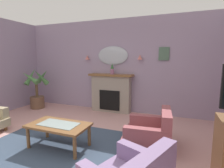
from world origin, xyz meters
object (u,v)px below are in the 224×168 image
Objects in this scene: mantel_vase_centre at (112,69)px; wall_mirror at (113,56)px; armchair_in_corner at (152,131)px; wall_sconce_left at (87,57)px; coffee_table at (59,127)px; potted_plant_tall_palm at (37,90)px; fireplace at (111,93)px; framed_picture at (164,54)px; wall_sconce_right at (140,57)px.

wall_mirror reaches higher than mantel_vase_centre.
wall_mirror is 2.81m from armchair_in_corner.
wall_sconce_left reaches higher than coffee_table.
potted_plant_tall_palm is at bearing -164.37° from wall_mirror.
potted_plant_tall_palm is (-2.40, -0.53, 0.02)m from fireplace.
mantel_vase_centre reaches higher than fireplace.
wall_mirror is at bearing 15.63° from potted_plant_tall_palm.
fireplace is 2.34m from armchair_in_corner.
fireplace is at bearing -174.23° from framed_picture.
wall_sconce_right is at bearing 0.00° from wall_sconce_left.
wall_sconce_right is 2.40m from armchair_in_corner.
mantel_vase_centre is 0.33× the size of wall_mirror.
wall_sconce_right reaches higher than potted_plant_tall_palm.
framed_picture is at bearing 5.77° from fireplace.
wall_mirror is at bearing 106.39° from mantel_vase_centre.
framed_picture reaches higher than armchair_in_corner.
fireplace is 1.38m from wall_sconce_right.
wall_sconce_left is at bearing 107.24° from coffee_table.
framed_picture reaches higher than fireplace.
mantel_vase_centre reaches higher than potted_plant_tall_palm.
fireplace is 1.15m from wall_mirror.
armchair_in_corner is 0.67× the size of potted_plant_tall_palm.
fireplace is at bearing -90.00° from wall_mirror.
potted_plant_tall_palm reaches higher than fireplace.
wall_mirror is at bearing 90.00° from fireplace.
mantel_vase_centre is at bearing -7.59° from wall_sconce_left.
fireplace is 9.71× the size of wall_sconce_right.
wall_sconce_right is at bearing -174.73° from framed_picture.
wall_mirror is 1.50m from framed_picture.
potted_plant_tall_palm is (-3.90, 1.25, 0.29)m from armchair_in_corner.
coffee_table is at bearing -110.35° from wall_sconce_right.
wall_mirror is (0.00, 0.14, 1.14)m from fireplace.
wall_sconce_right is at bearing -3.37° from wall_mirror.
wall_mirror reaches higher than coffee_table.
wall_sconce_left is 3.30m from armchair_in_corner.
potted_plant_tall_palm is at bearing -169.17° from wall_sconce_right.
coffee_table is at bearing -91.80° from fireplace.
armchair_in_corner is at bearing -50.02° from fireplace.
wall_sconce_left is 0.10× the size of potted_plant_tall_palm.
framed_picture is at bearing 58.34° from coffee_table.
wall_sconce_right is (0.80, 0.12, 0.34)m from mantel_vase_centre.
fireplace is 1.52× the size of armchair_in_corner.
coffee_table is 1.23× the size of armchair_in_corner.
coffee_table is at bearing -91.70° from wall_mirror.
framed_picture is at bearing 0.38° from wall_mirror.
mantel_vase_centre is 0.36× the size of armchair_in_corner.
coffee_table is at bearing -38.87° from potted_plant_tall_palm.
wall_mirror is 2.87m from coffee_table.
wall_sconce_right is at bearing 109.00° from armchair_in_corner.
fireplace is at bearing -6.16° from wall_sconce_left.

